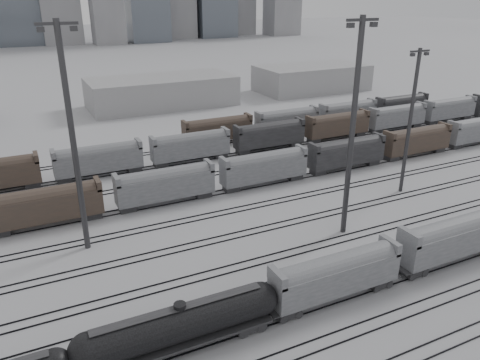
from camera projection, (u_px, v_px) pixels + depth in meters
name	position (u px, v px, depth m)	size (l,w,h in m)	color
ground	(343.00, 303.00, 48.78)	(900.00, 900.00, 0.00)	#BBBCC1
tracks	(263.00, 231.00, 63.32)	(220.00, 71.50, 0.16)	black
tank_car_b	(181.00, 325.00, 41.52)	(19.33, 3.22, 4.78)	black
hopper_car_a	(336.00, 273.00, 48.17)	(14.73, 2.93, 5.27)	black
hopper_car_b	(455.00, 236.00, 55.07)	(15.71, 3.12, 5.62)	black
light_mast_b	(72.00, 137.00, 53.89)	(4.42, 0.71, 27.63)	#343437
light_mast_c	(353.00, 126.00, 57.76)	(4.44, 0.71, 27.76)	#343437
light_mast_d	(410.00, 119.00, 71.54)	(3.61, 0.58, 22.59)	#343437
bg_string_near	(264.00, 169.00, 77.61)	(151.00, 3.00, 5.60)	gray
bg_string_mid	(269.00, 136.00, 94.99)	(151.00, 3.00, 5.60)	black
bg_string_far	(318.00, 118.00, 108.74)	(66.00, 3.00, 5.60)	#47372D
warehouse_mid	(162.00, 92.00, 130.43)	(40.00, 18.00, 8.00)	#A1A1A4
warehouse_right	(312.00, 78.00, 150.70)	(35.00, 18.00, 8.00)	#A1A1A4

